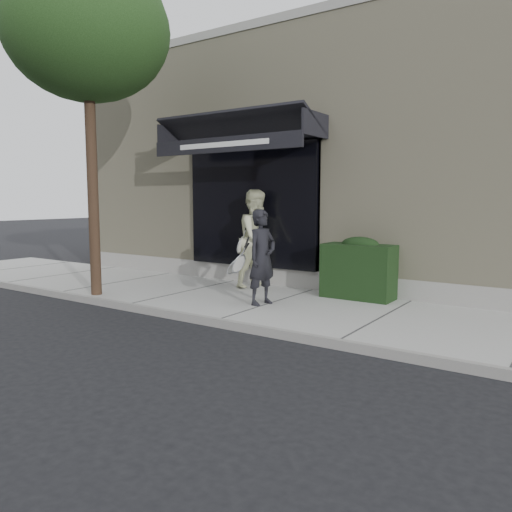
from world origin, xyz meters
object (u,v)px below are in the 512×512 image
Objects in this scene: street_tree at (87,31)px; pedestrian_front at (262,257)px; hedge at (359,269)px; pedestrian_back at (257,239)px.

street_tree reaches higher than pedestrian_front.
hedge is 6.61m from street_tree.
pedestrian_front is at bearing 18.45° from street_tree.
pedestrian_front is at bearing -127.87° from hedge.
hedge is 0.21× the size of street_tree.
pedestrian_back is at bearing 49.16° from street_tree.
street_tree is (-4.30, -2.55, 4.32)m from hedge.
pedestrian_front is 0.82× the size of pedestrian_back.
pedestrian_front is 1.74m from pedestrian_back.
pedestrian_back is (-1.03, 1.38, 0.19)m from pedestrian_front.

